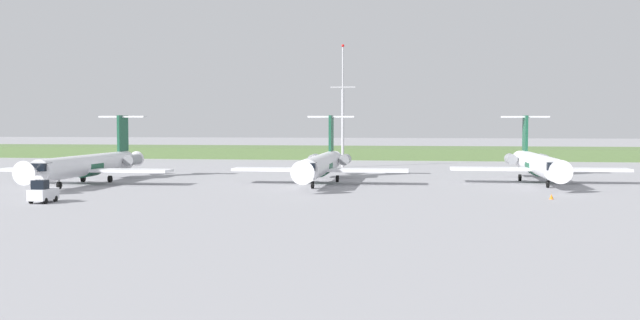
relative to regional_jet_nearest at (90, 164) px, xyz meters
name	(u,v)px	position (x,y,z in m)	size (l,w,h in m)	color
ground_plane	(340,170)	(29.66, 29.59, -2.54)	(500.00, 500.00, 0.00)	#939399
grass_berm	(360,153)	(29.66, 70.64, -1.31)	(320.00, 20.00, 2.45)	#597542
regional_jet_nearest	(90,164)	(0.00, 0.00, 0.00)	(22.81, 31.00, 9.00)	white
regional_jet_second	(322,164)	(29.93, 4.76, 0.00)	(22.81, 31.00, 9.00)	white
regional_jet_third	(537,163)	(58.22, 9.81, 0.00)	(22.81, 31.00, 9.00)	white
antenna_mast	(343,116)	(29.31, 37.43, 6.53)	(4.40, 0.50, 21.79)	#B2B2B7
baggage_tug	(43,193)	(5.62, -21.64, -1.53)	(1.72, 3.20, 2.30)	silver
safety_cone_front_marker	(551,197)	(56.20, -11.45, -2.26)	(0.44, 0.44, 0.55)	orange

